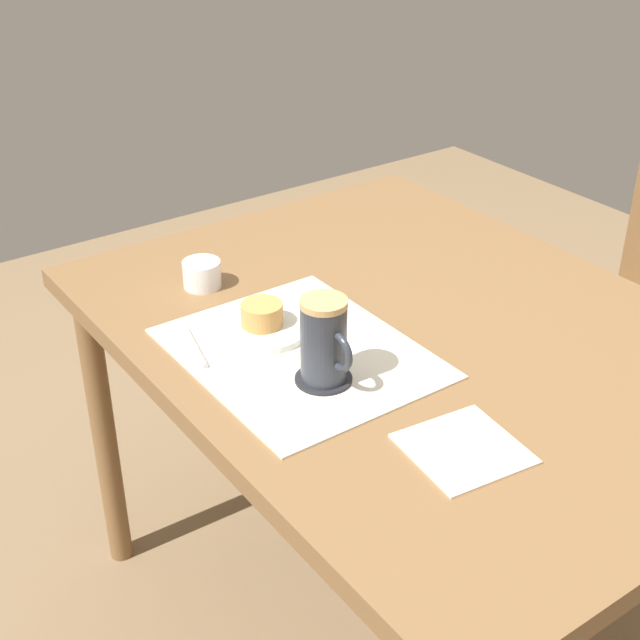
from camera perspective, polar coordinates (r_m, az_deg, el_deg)
ground_plane at (r=1.99m, az=4.99°, el=-19.10°), size 4.40×4.40×0.02m
dining_table at (r=1.55m, az=6.05°, el=-2.89°), size 1.17×0.88×0.73m
placemat at (r=1.43m, az=-1.30°, el=-2.12°), size 0.42×0.34×0.00m
pastry_plate at (r=1.49m, az=-3.71°, el=-0.49°), size 0.16×0.16×0.01m
pastry at (r=1.48m, az=-3.74°, el=0.37°), size 0.07×0.07×0.04m
coffee_coaster at (r=1.36m, az=0.23°, el=-3.78°), size 0.09×0.09×0.00m
coffee_mug at (r=1.32m, az=0.29°, el=-1.30°), size 0.10×0.07×0.13m
teaspoon at (r=1.45m, az=-8.02°, el=-1.66°), size 0.13×0.04×0.01m
paper_napkin at (r=1.25m, az=9.17°, el=-8.14°), size 0.17×0.17×0.00m
sugar_bowl at (r=1.64m, az=-7.57°, el=2.94°), size 0.07×0.07×0.05m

